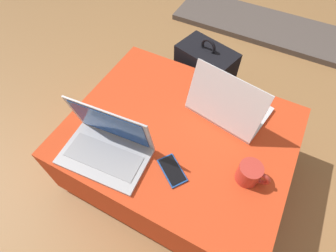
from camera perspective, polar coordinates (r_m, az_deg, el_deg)
ground_plane at (r=1.52m, az=2.03°, el=-9.19°), size 14.00×14.00×0.00m
ottoman at (r=1.35m, az=2.27°, el=-5.54°), size 1.00×0.81×0.39m
laptop_near at (r=1.11m, az=-13.22°, el=-4.15°), size 0.38×0.25×0.23m
laptop_far at (r=1.23m, az=12.92°, el=4.37°), size 0.38×0.31×0.25m
cell_phone at (r=1.08m, az=0.90°, el=-9.61°), size 0.15×0.14×0.01m
backpack at (r=1.68m, az=8.02°, el=10.39°), size 0.37×0.32×0.49m
coffee_mug at (r=1.07m, az=17.43°, el=-9.83°), size 0.13×0.09×0.09m
fireplace_hearth at (r=2.56m, az=18.84°, el=20.28°), size 1.40×0.50×0.04m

